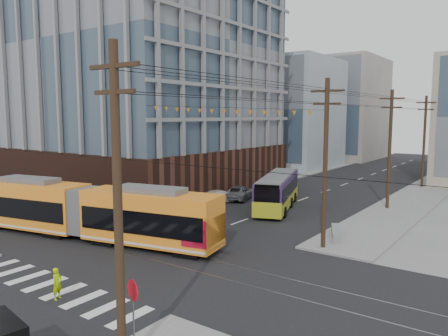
# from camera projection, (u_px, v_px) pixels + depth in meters

# --- Properties ---
(ground) EXTENTS (160.00, 160.00, 0.00)m
(ground) POSITION_uv_depth(u_px,v_px,m) (102.00, 271.00, 24.49)
(ground) COLOR slate
(office_building) EXTENTS (30.00, 25.00, 28.60)m
(office_building) POSITION_uv_depth(u_px,v_px,m) (132.00, 70.00, 54.06)
(office_building) COLOR #381E16
(office_building) RESTS_ON ground
(bg_bldg_nw_near) EXTENTS (18.00, 16.00, 18.00)m
(bg_bldg_nw_near) POSITION_uv_depth(u_px,v_px,m) (279.00, 114.00, 75.23)
(bg_bldg_nw_near) COLOR #8C99A5
(bg_bldg_nw_near) RESTS_ON ground
(bg_bldg_nw_far) EXTENTS (16.00, 18.00, 20.00)m
(bg_bldg_nw_far) POSITION_uv_depth(u_px,v_px,m) (339.00, 109.00, 89.54)
(bg_bldg_nw_far) COLOR gray
(bg_bldg_nw_far) RESTS_ON ground
(utility_pole_near) EXTENTS (0.30, 0.30, 11.00)m
(utility_pole_near) POSITION_uv_depth(u_px,v_px,m) (118.00, 214.00, 14.08)
(utility_pole_near) COLOR black
(utility_pole_near) RESTS_ON ground
(utility_pole_far) EXTENTS (0.30, 0.30, 11.00)m
(utility_pole_far) POSITION_uv_depth(u_px,v_px,m) (445.00, 137.00, 64.16)
(utility_pole_far) COLOR black
(utility_pole_far) RESTS_ON ground
(streetcar) EXTENTS (20.42, 6.82, 3.90)m
(streetcar) POSITION_uv_depth(u_px,v_px,m) (87.00, 211.00, 30.81)
(streetcar) COLOR orange
(streetcar) RESTS_ON ground
(city_bus) EXTENTS (6.17, 11.59, 3.24)m
(city_bus) POSITION_uv_depth(u_px,v_px,m) (278.00, 191.00, 41.02)
(city_bus) COLOR #36204F
(city_bus) RESTS_ON ground
(parked_car_silver) EXTENTS (3.18, 5.26, 1.64)m
(parked_car_silver) POSITION_uv_depth(u_px,v_px,m) (190.00, 204.00, 39.10)
(parked_car_silver) COLOR #959AA5
(parked_car_silver) RESTS_ON ground
(parked_car_white) EXTENTS (2.77, 4.71, 1.28)m
(parked_car_white) POSITION_uv_depth(u_px,v_px,m) (220.00, 196.00, 43.65)
(parked_car_white) COLOR beige
(parked_car_white) RESTS_ON ground
(parked_car_grey) EXTENTS (3.77, 5.62, 1.43)m
(parked_car_grey) POSITION_uv_depth(u_px,v_px,m) (239.00, 192.00, 45.35)
(parked_car_grey) COLOR slate
(parked_car_grey) RESTS_ON ground
(pedestrian) EXTENTS (0.50, 0.63, 1.52)m
(pedestrian) POSITION_uv_depth(u_px,v_px,m) (57.00, 284.00, 20.64)
(pedestrian) COLOR #AEE305
(pedestrian) RESTS_ON ground
(stop_sign) EXTENTS (1.04, 1.04, 2.72)m
(stop_sign) POSITION_uv_depth(u_px,v_px,m) (134.00, 321.00, 15.61)
(stop_sign) COLOR red
(stop_sign) RESTS_ON ground
(jersey_barrier) EXTENTS (2.16, 3.60, 0.72)m
(jersey_barrier) POSITION_uv_depth(u_px,v_px,m) (336.00, 234.00, 30.78)
(jersey_barrier) COLOR gray
(jersey_barrier) RESTS_ON ground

